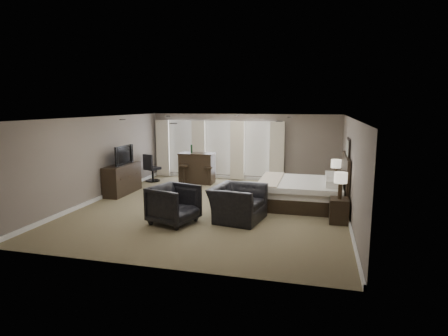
% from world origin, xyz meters
% --- Properties ---
extents(room, '(7.60, 8.60, 2.64)m').
position_xyz_m(room, '(0.00, 0.00, 1.30)').
color(room, brown).
rests_on(room, ground).
extents(window_bay, '(5.25, 0.20, 2.30)m').
position_xyz_m(window_bay, '(-1.00, 4.11, 1.20)').
color(window_bay, silver).
rests_on(window_bay, room).
extents(bed, '(2.41, 2.30, 1.53)m').
position_xyz_m(bed, '(2.58, 0.83, 0.77)').
color(bed, silver).
rests_on(bed, ground).
extents(nightstand_near, '(0.47, 0.57, 0.62)m').
position_xyz_m(nightstand_near, '(3.47, -0.62, 0.31)').
color(nightstand_near, black).
rests_on(nightstand_near, ground).
extents(nightstand_far, '(0.40, 0.48, 0.53)m').
position_xyz_m(nightstand_far, '(3.47, 2.28, 0.26)').
color(nightstand_far, black).
rests_on(nightstand_far, ground).
extents(lamp_near, '(0.33, 0.33, 0.67)m').
position_xyz_m(lamp_near, '(3.47, -0.62, 0.96)').
color(lamp_near, beige).
rests_on(lamp_near, nightstand_near).
extents(lamp_far, '(0.33, 0.33, 0.68)m').
position_xyz_m(lamp_far, '(3.47, 2.28, 0.87)').
color(lamp_far, beige).
rests_on(lamp_far, nightstand_far).
extents(wall_art, '(0.04, 0.96, 0.56)m').
position_xyz_m(wall_art, '(3.70, 0.83, 1.75)').
color(wall_art, slate).
rests_on(wall_art, room).
extents(dresser, '(0.55, 1.70, 0.99)m').
position_xyz_m(dresser, '(-3.45, 0.87, 0.49)').
color(dresser, black).
rests_on(dresser, ground).
extents(tv, '(0.64, 1.11, 0.15)m').
position_xyz_m(tv, '(-3.45, 0.87, 1.06)').
color(tv, black).
rests_on(tv, dresser).
extents(armchair_near, '(1.11, 1.51, 1.20)m').
position_xyz_m(armchair_near, '(0.94, -1.04, 0.60)').
color(armchair_near, black).
rests_on(armchair_near, ground).
extents(armchair_far, '(1.22, 1.27, 1.07)m').
position_xyz_m(armchair_far, '(-0.56, -1.71, 0.53)').
color(armchair_far, black).
rests_on(armchair_far, ground).
extents(bar_counter, '(1.33, 0.69, 1.16)m').
position_xyz_m(bar_counter, '(-1.56, 3.13, 0.58)').
color(bar_counter, black).
rests_on(bar_counter, ground).
extents(bar_stool_left, '(0.47, 0.47, 0.75)m').
position_xyz_m(bar_stool_left, '(-1.93, 2.64, 0.38)').
color(bar_stool_left, black).
rests_on(bar_stool_left, ground).
extents(bar_stool_right, '(0.40, 0.40, 0.68)m').
position_xyz_m(bar_stool_right, '(-1.02, 2.82, 0.34)').
color(bar_stool_right, black).
rests_on(bar_stool_right, ground).
extents(desk_chair, '(0.73, 0.73, 1.09)m').
position_xyz_m(desk_chair, '(-3.33, 2.97, 0.55)').
color(desk_chair, black).
rests_on(desk_chair, ground).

